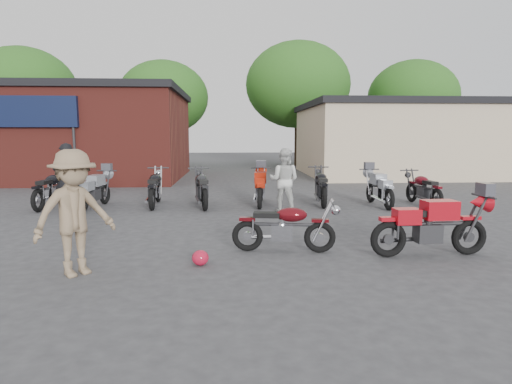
{
  "coord_description": "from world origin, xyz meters",
  "views": [
    {
      "loc": [
        -0.56,
        -7.37,
        2.09
      ],
      "look_at": [
        -0.03,
        1.55,
        0.9
      ],
      "focal_mm": 30.0,
      "sensor_mm": 36.0,
      "label": 1
    }
  ],
  "objects": [
    {
      "name": "row_bike_1",
      "position": [
        -4.49,
        5.11,
        0.57
      ],
      "size": [
        0.91,
        2.03,
        1.14
      ],
      "primitive_type": null,
      "rotation": [
        0.0,
        0.0,
        1.43
      ],
      "color": "#979CA4",
      "rests_on": "ground"
    },
    {
      "name": "row_bike_7",
      "position": [
        5.18,
        4.98,
        0.56
      ],
      "size": [
        0.81,
        1.97,
        1.11
      ],
      "primitive_type": null,
      "rotation": [
        0.0,
        0.0,
        1.66
      ],
      "color": "#5A0B14",
      "rests_on": "ground"
    },
    {
      "name": "person_dark",
      "position": [
        -4.82,
        3.97,
        0.95
      ],
      "size": [
        0.8,
        0.64,
        1.89
      ],
      "primitive_type": "imported",
      "rotation": [
        0.0,
        0.0,
        3.45
      ],
      "color": "black",
      "rests_on": "ground"
    },
    {
      "name": "row_bike_6",
      "position": [
        3.82,
        4.94,
        0.58
      ],
      "size": [
        0.71,
        2.01,
        1.15
      ],
      "primitive_type": null,
      "rotation": [
        0.0,
        0.0,
        1.6
      ],
      "color": "#9B9FA9",
      "rests_on": "ground"
    },
    {
      "name": "row_bike_4",
      "position": [
        0.32,
        5.35,
        0.59
      ],
      "size": [
        0.86,
        2.1,
        1.19
      ],
      "primitive_type": null,
      "rotation": [
        0.0,
        0.0,
        1.48
      ],
      "color": "red",
      "rests_on": "ground"
    },
    {
      "name": "ground",
      "position": [
        0.0,
        0.0,
        0.0
      ],
      "size": [
        90.0,
        90.0,
        0.0
      ],
      "primitive_type": "plane",
      "color": "#363639"
    },
    {
      "name": "tree_3",
      "position": [
        12.0,
        22.0,
        3.8
      ],
      "size": [
        6.08,
        6.08,
        7.6
      ],
      "primitive_type": null,
      "color": "#265316",
      "rests_on": "ground"
    },
    {
      "name": "row_bike_0",
      "position": [
        -5.77,
        5.27,
        0.6
      ],
      "size": [
        0.82,
        2.1,
        1.19
      ],
      "primitive_type": null,
      "rotation": [
        0.0,
        0.0,
        1.5
      ],
      "color": "black",
      "rests_on": "ground"
    },
    {
      "name": "brick_building",
      "position": [
        -9.0,
        14.0,
        2.0
      ],
      "size": [
        12.0,
        8.0,
        4.0
      ],
      "primitive_type": "cube",
      "color": "maroon",
      "rests_on": "ground"
    },
    {
      "name": "person_tan",
      "position": [
        -2.88,
        -0.99,
        0.94
      ],
      "size": [
        1.37,
        1.35,
        1.89
      ],
      "primitive_type": "imported",
      "rotation": [
        0.0,
        0.0,
        0.76
      ],
      "color": "#887054",
      "rests_on": "ground"
    },
    {
      "name": "row_bike_3",
      "position": [
        -1.42,
        5.17,
        0.6
      ],
      "size": [
        1.02,
        2.16,
        1.2
      ],
      "primitive_type": null,
      "rotation": [
        0.0,
        0.0,
        1.74
      ],
      "color": "black",
      "rests_on": "ground"
    },
    {
      "name": "row_bike_2",
      "position": [
        -2.81,
        5.35,
        0.6
      ],
      "size": [
        0.79,
        2.11,
        1.2
      ],
      "primitive_type": null,
      "rotation": [
        0.0,
        0.0,
        1.62
      ],
      "color": "black",
      "rests_on": "ground"
    },
    {
      "name": "person_light",
      "position": [
        0.9,
        4.19,
        0.87
      ],
      "size": [
        1.03,
        0.92,
        1.74
      ],
      "primitive_type": "imported",
      "rotation": [
        0.0,
        0.0,
        2.77
      ],
      "color": "silver",
      "rests_on": "ground"
    },
    {
      "name": "row_bike_5",
      "position": [
        2.17,
        5.38,
        0.6
      ],
      "size": [
        0.89,
        2.14,
        1.21
      ],
      "primitive_type": null,
      "rotation": [
        0.0,
        0.0,
        1.47
      ],
      "color": "black",
      "rests_on": "ground"
    },
    {
      "name": "tree_0",
      "position": [
        -14.0,
        22.0,
        4.1
      ],
      "size": [
        6.56,
        6.56,
        8.2
      ],
      "primitive_type": null,
      "color": "#265316",
      "rests_on": "ground"
    },
    {
      "name": "stucco_building",
      "position": [
        8.5,
        15.0,
        1.75
      ],
      "size": [
        10.0,
        8.0,
        3.5
      ],
      "primitive_type": "cube",
      "color": "#C6AC8E",
      "rests_on": "ground"
    },
    {
      "name": "tree_2",
      "position": [
        4.0,
        22.0,
        4.4
      ],
      "size": [
        7.04,
        7.04,
        8.8
      ],
      "primitive_type": null,
      "color": "#265316",
      "rests_on": "ground"
    },
    {
      "name": "vintage_motorcycle",
      "position": [
        0.41,
        0.08,
        0.52
      ],
      "size": [
        1.85,
        0.83,
        1.04
      ],
      "primitive_type": null,
      "rotation": [
        0.0,
        0.0,
        -0.14
      ],
      "color": "#510A0F",
      "rests_on": "ground"
    },
    {
      "name": "sportbike",
      "position": [
        2.9,
        -0.33,
        0.59
      ],
      "size": [
        2.05,
        0.77,
        1.17
      ],
      "primitive_type": null,
      "rotation": [
        0.0,
        0.0,
        0.05
      ],
      "color": "red",
      "rests_on": "ground"
    },
    {
      "name": "tree_1",
      "position": [
        -5.0,
        22.0,
        3.7
      ],
      "size": [
        5.92,
        5.92,
        7.4
      ],
      "primitive_type": null,
      "color": "#265316",
      "rests_on": "ground"
    },
    {
      "name": "helmet",
      "position": [
        -1.06,
        -0.63,
        0.13
      ],
      "size": [
        0.32,
        0.32,
        0.25
      ],
      "primitive_type": "ellipsoid",
      "rotation": [
        0.0,
        0.0,
        -0.2
      ],
      "color": "#B6132E",
      "rests_on": "ground"
    }
  ]
}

